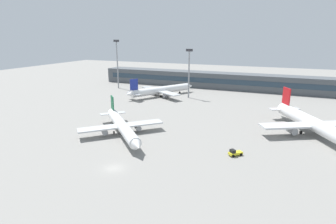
% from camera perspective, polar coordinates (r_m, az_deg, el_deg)
% --- Properties ---
extents(ground_plane, '(400.00, 400.00, 0.00)m').
position_cam_1_polar(ground_plane, '(99.58, 1.60, -1.84)').
color(ground_plane, gray).
extents(terminal_building, '(145.87, 12.13, 9.00)m').
position_cam_1_polar(terminal_building, '(164.80, 10.51, 6.46)').
color(terminal_building, '#4C5156').
rests_on(terminal_building, ground_plane).
extents(airplane_near, '(28.80, 29.19, 9.38)m').
position_cam_1_polar(airplane_near, '(85.90, -9.49, -2.91)').
color(airplane_near, white).
rests_on(airplane_near, ground_plane).
extents(airplane_mid, '(31.28, 43.09, 11.69)m').
position_cam_1_polar(airplane_mid, '(94.55, 28.29, -2.44)').
color(airplane_mid, silver).
rests_on(airplane_mid, ground_plane).
extents(airplane_far, '(26.73, 36.65, 10.17)m').
position_cam_1_polar(airplane_far, '(140.30, -1.31, 4.58)').
color(airplane_far, white).
rests_on(airplane_far, ground_plane).
extents(baggage_tug_yellow, '(3.63, 3.59, 1.75)m').
position_cam_1_polar(baggage_tug_yellow, '(73.20, 13.66, -8.21)').
color(baggage_tug_yellow, yellow).
rests_on(baggage_tug_yellow, ground_plane).
extents(floodlight_tower_west, '(3.20, 0.80, 27.60)m').
position_cam_1_polar(floodlight_tower_west, '(163.15, -10.48, 10.39)').
color(floodlight_tower_west, gray).
rests_on(floodlight_tower_west, ground_plane).
extents(floodlight_tower_east, '(3.20, 0.80, 23.73)m').
position_cam_1_polar(floodlight_tower_east, '(135.20, 4.37, 8.74)').
color(floodlight_tower_east, gray).
rests_on(floodlight_tower_east, ground_plane).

